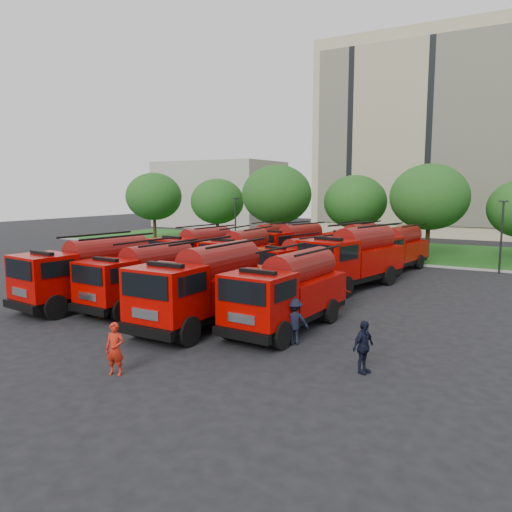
{
  "coord_description": "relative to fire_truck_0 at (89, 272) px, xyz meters",
  "views": [
    {
      "loc": [
        14.58,
        -21.34,
        5.95
      ],
      "look_at": [
        -0.76,
        5.05,
        1.8
      ],
      "focal_mm": 35.0,
      "sensor_mm": 36.0,
      "label": 1
    }
  ],
  "objects": [
    {
      "name": "ground",
      "position": [
        5.4,
        3.92,
        -1.72
      ],
      "size": [
        140.0,
        140.0,
        0.0
      ],
      "primitive_type": "plane",
      "color": "black",
      "rests_on": "ground"
    },
    {
      "name": "lawn",
      "position": [
        5.4,
        29.92,
        -1.66
      ],
      "size": [
        70.0,
        16.0,
        0.12
      ],
      "primitive_type": "cube",
      "color": "#175015",
      "rests_on": "ground"
    },
    {
      "name": "curb",
      "position": [
        5.4,
        21.82,
        -1.65
      ],
      "size": [
        70.0,
        0.3,
        0.14
      ],
      "primitive_type": "cube",
      "color": "gray",
      "rests_on": "ground"
    },
    {
      "name": "apartment_building",
      "position": [
        7.4,
        51.86,
        10.78
      ],
      "size": [
        30.0,
        14.18,
        25.0
      ],
      "color": "tan",
      "rests_on": "ground"
    },
    {
      "name": "side_building",
      "position": [
        -24.6,
        47.92,
        3.28
      ],
      "size": [
        18.0,
        12.0,
        10.0
      ],
      "primitive_type": "cube",
      "color": "gray",
      "rests_on": "ground"
    },
    {
      "name": "tree_0",
      "position": [
        -18.6,
        25.92,
        3.3
      ],
      "size": [
        6.3,
        6.3,
        7.7
      ],
      "color": "#382314",
      "rests_on": "ground"
    },
    {
      "name": "tree_1",
      "position": [
        -10.6,
        26.92,
        2.83
      ],
      "size": [
        5.71,
        5.71,
        6.98
      ],
      "color": "#382314",
      "rests_on": "ground"
    },
    {
      "name": "tree_2",
      "position": [
        -2.6,
        25.42,
        3.64
      ],
      "size": [
        6.72,
        6.72,
        8.22
      ],
      "color": "#382314",
      "rests_on": "ground"
    },
    {
      "name": "tree_3",
      "position": [
        4.4,
        27.92,
        2.97
      ],
      "size": [
        5.88,
        5.88,
        7.19
      ],
      "color": "#382314",
      "rests_on": "ground"
    },
    {
      "name": "tree_4",
      "position": [
        11.4,
        26.42,
        3.5
      ],
      "size": [
        6.55,
        6.55,
        8.01
      ],
      "color": "#382314",
      "rests_on": "ground"
    },
    {
      "name": "lamp_post_0",
      "position": [
        -4.6,
        21.12,
        1.18
      ],
      "size": [
        0.6,
        0.25,
        5.11
      ],
      "color": "black",
      "rests_on": "ground"
    },
    {
      "name": "lamp_post_1",
      "position": [
        17.4,
        21.12,
        1.18
      ],
      "size": [
        0.6,
        0.25,
        5.11
      ],
      "color": "black",
      "rests_on": "ground"
    },
    {
      "name": "fire_truck_0",
      "position": [
        0.0,
        0.0,
        0.0
      ],
      "size": [
        3.45,
        7.75,
        3.41
      ],
      "rotation": [
        0.0,
        0.0,
        -0.12
      ],
      "color": "black",
      "rests_on": "ground"
    },
    {
      "name": "fire_truck_1",
      "position": [
        2.73,
        0.97,
        -0.14
      ],
      "size": [
        2.8,
        7.01,
        3.14
      ],
      "rotation": [
        0.0,
        0.0,
        -0.05
      ],
      "color": "black",
      "rests_on": "ground"
    },
    {
      "name": "fire_truck_2",
      "position": [
        7.34,
        -0.12,
        0.03
      ],
      "size": [
        2.84,
        7.66,
        3.48
      ],
      "rotation": [
        0.0,
        0.0,
        -0.0
      ],
      "color": "black",
      "rests_on": "ground"
    },
    {
      "name": "fire_truck_3",
      "position": [
        10.75,
        1.17,
        -0.09
      ],
      "size": [
        2.89,
        7.24,
        3.24
      ],
      "rotation": [
        0.0,
        0.0,
        -0.05
      ],
      "color": "black",
      "rests_on": "ground"
    },
    {
      "name": "fire_truck_4",
      "position": [
        -1.01,
        10.35,
        -0.11
      ],
      "size": [
        3.06,
        7.19,
        3.19
      ],
      "rotation": [
        0.0,
        0.0,
        -0.09
      ],
      "color": "black",
      "rests_on": "ground"
    },
    {
      "name": "fire_truck_5",
      "position": [
        2.5,
        10.49,
        -0.11
      ],
      "size": [
        3.03,
        7.2,
        3.2
      ],
      "rotation": [
        0.0,
        0.0,
        0.08
      ],
      "color": "black",
      "rests_on": "ground"
    },
    {
      "name": "fire_truck_6",
      "position": [
        7.19,
        9.81,
        -0.22
      ],
      "size": [
        3.73,
        6.89,
        2.98
      ],
      "rotation": [
        0.0,
        0.0,
        -0.24
      ],
      "color": "black",
      "rests_on": "ground"
    },
    {
      "name": "fire_truck_7",
      "position": [
        10.13,
        11.18,
        0.12
      ],
      "size": [
        4.42,
        8.42,
        3.65
      ],
      "rotation": [
        0.0,
        0.0,
        -0.22
      ],
      "color": "black",
      "rests_on": "ground"
    },
    {
      "name": "fire_truck_8",
      "position": [
        -0.03,
        18.75,
        -0.2
      ],
      "size": [
        2.7,
        6.72,
        3.01
      ],
      "rotation": [
        0.0,
        0.0,
        0.05
      ],
      "color": "black",
      "rests_on": "ground"
    },
    {
      "name": "fire_truck_9",
      "position": [
        2.48,
        18.56,
        -0.17
      ],
      "size": [
        3.89,
        7.1,
        3.07
      ],
      "rotation": [
        0.0,
        0.0,
        -0.25
      ],
      "color": "black",
      "rests_on": "ground"
    },
    {
      "name": "fire_truck_10",
      "position": [
        7.34,
        19.64,
        -0.09
      ],
      "size": [
        2.8,
        7.2,
        3.24
      ],
      "rotation": [
        0.0,
        0.0,
        -0.03
      ],
      "color": "black",
      "rests_on": "ground"
    },
    {
      "name": "fire_truck_11",
      "position": [
        10.72,
        18.68,
        -0.11
      ],
      "size": [
        3.4,
        7.29,
        3.2
      ],
      "rotation": [
        0.0,
        0.0,
        -0.14
      ],
      "color": "black",
      "rests_on": "ground"
    },
    {
      "name": "firefighter_0",
      "position": [
        8.34,
        -6.38,
        -1.72
      ],
      "size": [
        0.74,
        0.64,
        1.72
      ],
      "primitive_type": "imported",
      "rotation": [
        0.0,
        0.0,
        0.33
      ],
      "color": "#B21D0D",
      "rests_on": "ground"
    },
    {
      "name": "firefighter_1",
      "position": [
        2.39,
        -1.73,
        -1.72
      ],
      "size": [
        1.04,
        0.84,
        1.88
      ],
      "primitive_type": "imported",
      "rotation": [
        0.0,
        0.0,
        -0.43
      ],
      "color": "#B21D0D",
      "rests_on": "ground"
    },
    {
      "name": "firefighter_2",
      "position": [
        15.17,
        -2.24,
        -1.72
      ],
      "size": [
        0.86,
        1.15,
        1.74
      ],
      "primitive_type": "imported",
      "rotation": [
        0.0,
        0.0,
        1.27
      ],
      "color": "black",
      "rests_on": "ground"
    },
    {
      "name": "firefighter_3",
      "position": [
        11.92,
        -0.65,
        -1.72
      ],
      "size": [
        1.29,
        1.17,
        1.79
      ],
      "primitive_type": "imported",
      "rotation": [
        0.0,
        0.0,
        3.78
      ],
      "color": "black",
      "rests_on": "ground"
    },
    {
      "name": "firefighter_4",
      "position": [
        -0.01,
        6.88,
        -1.72
      ],
      "size": [
        0.91,
        0.76,
        1.58
      ],
      "primitive_type": "imported",
      "rotation": [
        0.0,
        0.0,
        2.76
      ],
      "color": "black",
      "rests_on": "ground"
    },
    {
      "name": "firefighter_5",
      "position": [
        11.16,
        5.79,
        -1.72
      ],
      "size": [
        1.49,
        0.71,
        1.56
      ],
      "primitive_type": "imported",
      "rotation": [
        0.0,
        0.0,
        3.08
      ],
      "color": "#B21D0D",
      "rests_on": "ground"
    }
  ]
}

